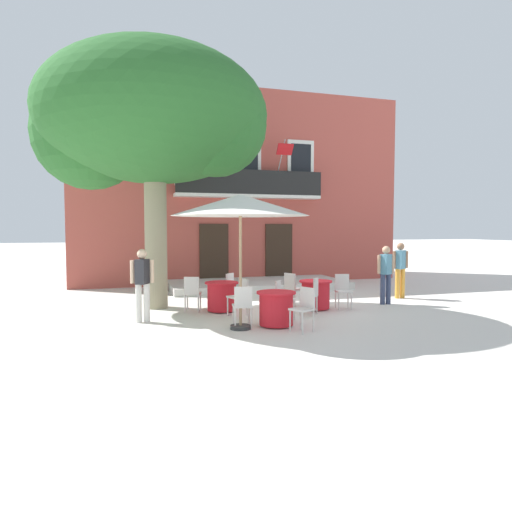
# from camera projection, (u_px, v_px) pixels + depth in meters

# --- Properties ---
(ground_plane) EXTENTS (120.00, 120.00, 0.00)m
(ground_plane) POSITION_uv_depth(u_px,v_px,m) (289.00, 304.00, 12.80)
(ground_plane) COLOR silver
(building_facade) EXTENTS (13.00, 5.09, 7.50)m
(building_facade) POSITION_uv_depth(u_px,v_px,m) (234.00, 190.00, 19.29)
(building_facade) COLOR #B24C42
(building_facade) RESTS_ON ground
(entrance_step_platform) EXTENTS (6.26, 2.80, 0.25)m
(entrance_step_platform) POSITION_uv_depth(u_px,v_px,m) (258.00, 284.00, 16.28)
(entrance_step_platform) COLOR silver
(entrance_step_platform) RESTS_ON ground
(plane_tree) EXTENTS (6.14, 5.39, 6.92)m
(plane_tree) POSITION_uv_depth(u_px,v_px,m) (151.00, 120.00, 11.93)
(plane_tree) COLOR gray
(plane_tree) RESTS_ON ground
(cafe_table_near_tree) EXTENTS (0.86, 0.86, 0.76)m
(cafe_table_near_tree) POSITION_uv_depth(u_px,v_px,m) (276.00, 308.00, 9.92)
(cafe_table_near_tree) COLOR red
(cafe_table_near_tree) RESTS_ON ground
(cafe_chair_near_tree_0) EXTENTS (0.45, 0.45, 0.91)m
(cafe_chair_near_tree_0) POSITION_uv_depth(u_px,v_px,m) (243.00, 304.00, 9.71)
(cafe_chair_near_tree_0) COLOR silver
(cafe_chair_near_tree_0) RESTS_ON ground
(cafe_chair_near_tree_1) EXTENTS (0.53, 0.53, 0.91)m
(cafe_chair_near_tree_1) POSITION_uv_depth(u_px,v_px,m) (304.00, 306.00, 9.41)
(cafe_chair_near_tree_1) COLOR silver
(cafe_chair_near_tree_1) RESTS_ON ground
(cafe_chair_near_tree_2) EXTENTS (0.56, 0.56, 0.91)m
(cafe_chair_near_tree_2) POSITION_uv_depth(u_px,v_px,m) (282.00, 297.00, 10.64)
(cafe_chair_near_tree_2) COLOR silver
(cafe_chair_near_tree_2) RESTS_ON ground
(cafe_table_middle) EXTENTS (0.86, 0.86, 0.76)m
(cafe_table_middle) POSITION_uv_depth(u_px,v_px,m) (222.00, 296.00, 11.68)
(cafe_table_middle) COLOR red
(cafe_table_middle) RESTS_ON ground
(cafe_chair_middle_0) EXTENTS (0.51, 0.51, 0.91)m
(cafe_chair_middle_0) POSITION_uv_depth(u_px,v_px,m) (192.00, 291.00, 11.61)
(cafe_chair_middle_0) COLOR silver
(cafe_chair_middle_0) RESTS_ON ground
(cafe_chair_middle_1) EXTENTS (0.50, 0.50, 0.91)m
(cafe_chair_middle_1) POSITION_uv_depth(u_px,v_px,m) (240.00, 294.00, 11.09)
(cafe_chair_middle_1) COLOR silver
(cafe_chair_middle_1) RESTS_ON ground
(cafe_chair_middle_2) EXTENTS (0.57, 0.57, 0.91)m
(cafe_chair_middle_2) POSITION_uv_depth(u_px,v_px,m) (233.00, 287.00, 12.37)
(cafe_chair_middle_2) COLOR silver
(cafe_chair_middle_2) RESTS_ON ground
(cafe_table_front) EXTENTS (0.86, 0.86, 0.76)m
(cafe_table_front) POSITION_uv_depth(u_px,v_px,m) (316.00, 294.00, 11.99)
(cafe_table_front) COLOR red
(cafe_table_front) RESTS_ON ground
(cafe_chair_front_0) EXTENTS (0.56, 0.56, 0.91)m
(cafe_chair_front_0) POSITION_uv_depth(u_px,v_px,m) (312.00, 293.00, 11.26)
(cafe_chair_front_0) COLOR silver
(cafe_chair_front_0) RESTS_ON ground
(cafe_chair_front_1) EXTENTS (0.48, 0.48, 0.91)m
(cafe_chair_front_1) POSITION_uv_depth(u_px,v_px,m) (343.00, 289.00, 12.10)
(cafe_chair_front_1) COLOR silver
(cafe_chair_front_1) RESTS_ON ground
(cafe_chair_front_2) EXTENTS (0.54, 0.54, 0.91)m
(cafe_chair_front_2) POSITION_uv_depth(u_px,v_px,m) (292.00, 287.00, 12.47)
(cafe_chair_front_2) COLOR silver
(cafe_chair_front_2) RESTS_ON ground
(cafe_umbrella) EXTENTS (2.90, 2.90, 2.85)m
(cafe_umbrella) POSITION_uv_depth(u_px,v_px,m) (240.00, 206.00, 9.49)
(cafe_umbrella) COLOR #997A56
(cafe_umbrella) RESTS_ON ground
(ground_planter_left) EXTENTS (0.41, 0.41, 0.68)m
(ground_planter_left) POSITION_uv_depth(u_px,v_px,m) (158.00, 280.00, 15.41)
(ground_planter_left) COLOR #47423D
(ground_planter_left) RESTS_ON ground
(pedestrian_near_entrance) EXTENTS (0.53, 0.40, 1.67)m
(pedestrian_near_entrance) POSITION_uv_depth(u_px,v_px,m) (142.00, 281.00, 10.27)
(pedestrian_near_entrance) COLOR silver
(pedestrian_near_entrance) RESTS_ON ground
(pedestrian_mid_plaza) EXTENTS (0.53, 0.37, 1.69)m
(pedestrian_mid_plaza) POSITION_uv_depth(u_px,v_px,m) (400.00, 267.00, 13.84)
(pedestrian_mid_plaza) COLOR gold
(pedestrian_mid_plaza) RESTS_ON ground
(pedestrian_by_tree) EXTENTS (0.53, 0.36, 1.64)m
(pedestrian_by_tree) POSITION_uv_depth(u_px,v_px,m) (386.00, 271.00, 12.74)
(pedestrian_by_tree) COLOR #384260
(pedestrian_by_tree) RESTS_ON ground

